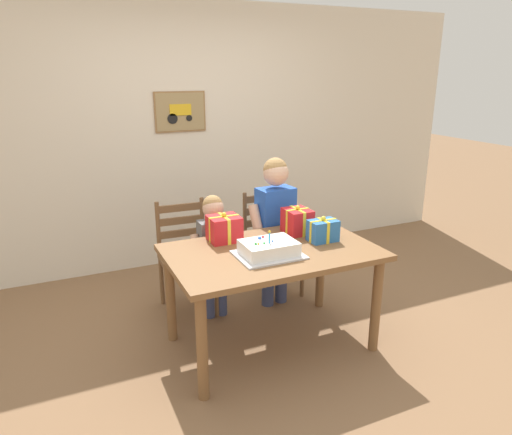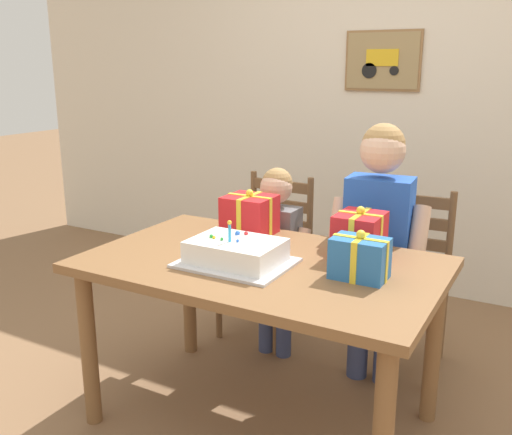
# 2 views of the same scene
# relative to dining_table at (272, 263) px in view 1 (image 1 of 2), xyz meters

# --- Properties ---
(ground_plane) EXTENTS (20.00, 20.00, 0.00)m
(ground_plane) POSITION_rel_dining_table_xyz_m (0.00, 0.00, -0.65)
(ground_plane) COLOR #846042
(back_wall) EXTENTS (6.40, 0.11, 2.60)m
(back_wall) POSITION_rel_dining_table_xyz_m (-0.00, 1.90, 0.65)
(back_wall) COLOR silver
(back_wall) RESTS_ON ground
(dining_table) EXTENTS (1.46, 0.90, 0.75)m
(dining_table) POSITION_rel_dining_table_xyz_m (0.00, 0.00, 0.00)
(dining_table) COLOR brown
(dining_table) RESTS_ON ground
(birthday_cake) EXTENTS (0.44, 0.34, 0.19)m
(birthday_cake) POSITION_rel_dining_table_xyz_m (-0.07, -0.09, 0.15)
(birthday_cake) COLOR silver
(birthday_cake) RESTS_ON dining_table
(gift_box_red_large) EXTENTS (0.19, 0.22, 0.22)m
(gift_box_red_large) POSITION_rel_dining_table_xyz_m (0.33, 0.24, 0.19)
(gift_box_red_large) COLOR red
(gift_box_red_large) RESTS_ON dining_table
(gift_box_beside_cake) EXTENTS (0.23, 0.21, 0.22)m
(gift_box_beside_cake) POSITION_rel_dining_table_xyz_m (-0.24, 0.31, 0.19)
(gift_box_beside_cake) COLOR red
(gift_box_beside_cake) RESTS_ON dining_table
(gift_box_corner_small) EXTENTS (0.21, 0.15, 0.19)m
(gift_box_corner_small) POSITION_rel_dining_table_xyz_m (0.42, 0.01, 0.18)
(gift_box_corner_small) COLOR #286BB7
(gift_box_corner_small) RESTS_ON dining_table
(chair_left) EXTENTS (0.44, 0.44, 0.92)m
(chair_left) POSITION_rel_dining_table_xyz_m (-0.40, 0.81, -0.19)
(chair_left) COLOR brown
(chair_left) RESTS_ON ground
(chair_right) EXTENTS (0.44, 0.44, 0.92)m
(chair_right) POSITION_rel_dining_table_xyz_m (0.40, 0.81, -0.19)
(chair_right) COLOR brown
(chair_right) RESTS_ON ground
(child_older) EXTENTS (0.48, 0.28, 1.28)m
(child_older) POSITION_rel_dining_table_xyz_m (0.31, 0.57, 0.13)
(child_older) COLOR #38426B
(child_older) RESTS_ON ground
(child_younger) EXTENTS (0.37, 0.21, 1.03)m
(child_younger) POSITION_rel_dining_table_xyz_m (-0.23, 0.57, -0.03)
(child_younger) COLOR #38426B
(child_younger) RESTS_ON ground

